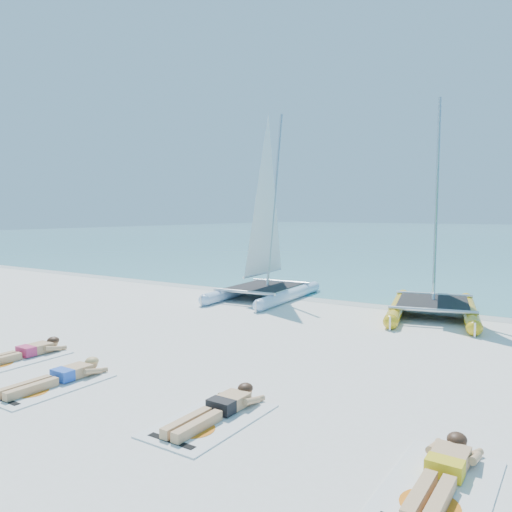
{
  "coord_description": "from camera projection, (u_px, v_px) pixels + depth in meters",
  "views": [
    {
      "loc": [
        6.49,
        -8.86,
        2.74
      ],
      "look_at": [
        -0.13,
        1.2,
        1.7
      ],
      "focal_mm": 35.0,
      "sensor_mm": 36.0,
      "label": 1
    }
  ],
  "objects": [
    {
      "name": "ground",
      "position": [
        231.0,
        335.0,
        11.17
      ],
      "size": [
        140.0,
        140.0,
        0.0
      ],
      "primitive_type": "plane",
      "color": "white",
      "rests_on": "ground"
    },
    {
      "name": "wet_sand_strip",
      "position": [
        334.0,
        300.0,
        15.74
      ],
      "size": [
        140.0,
        1.4,
        0.01
      ],
      "primitive_type": "cube",
      "color": "silver",
      "rests_on": "ground"
    },
    {
      "name": "catamaran_blue",
      "position": [
        265.0,
        240.0,
        15.95
      ],
      "size": [
        2.54,
        4.72,
        6.23
      ],
      "rotation": [
        0.0,
        0.0,
        0.08
      ],
      "color": "#C2DAFF",
      "rests_on": "ground"
    },
    {
      "name": "catamaran_yellow",
      "position": [
        435.0,
        242.0,
        13.59
      ],
      "size": [
        3.12,
        4.98,
        6.18
      ],
      "rotation": [
        0.0,
        0.0,
        0.23
      ],
      "color": "yellow",
      "rests_on": "ground"
    },
    {
      "name": "towel_a",
      "position": [
        15.0,
        360.0,
        9.29
      ],
      "size": [
        1.0,
        1.85,
        0.02
      ],
      "primitive_type": "cube",
      "color": "white",
      "rests_on": "ground"
    },
    {
      "name": "sunbather_a",
      "position": [
        24.0,
        352.0,
        9.44
      ],
      "size": [
        0.37,
        1.73,
        0.26
      ],
      "color": "tan",
      "rests_on": "towel_a"
    },
    {
      "name": "towel_b",
      "position": [
        50.0,
        386.0,
        7.9
      ],
      "size": [
        1.0,
        1.85,
        0.02
      ],
      "primitive_type": "cube",
      "color": "white",
      "rests_on": "ground"
    },
    {
      "name": "sunbather_b",
      "position": [
        60.0,
        376.0,
        8.05
      ],
      "size": [
        0.37,
        1.73,
        0.26
      ],
      "color": "tan",
      "rests_on": "towel_b"
    },
    {
      "name": "towel_c",
      "position": [
        211.0,
        420.0,
        6.59
      ],
      "size": [
        1.0,
        1.85,
        0.02
      ],
      "primitive_type": "cube",
      "color": "white",
      "rests_on": "ground"
    },
    {
      "name": "sunbather_c",
      "position": [
        219.0,
        407.0,
        6.74
      ],
      "size": [
        0.37,
        1.73,
        0.26
      ],
      "color": "tan",
      "rests_on": "towel_c"
    },
    {
      "name": "towel_d",
      "position": [
        439.0,
        489.0,
        4.95
      ],
      "size": [
        1.0,
        1.85,
        0.02
      ],
      "primitive_type": "cube",
      "color": "white",
      "rests_on": "ground"
    },
    {
      "name": "sunbather_d",
      "position": [
        444.0,
        470.0,
        5.1
      ],
      "size": [
        0.37,
        1.73,
        0.26
      ],
      "color": "tan",
      "rests_on": "towel_d"
    }
  ]
}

